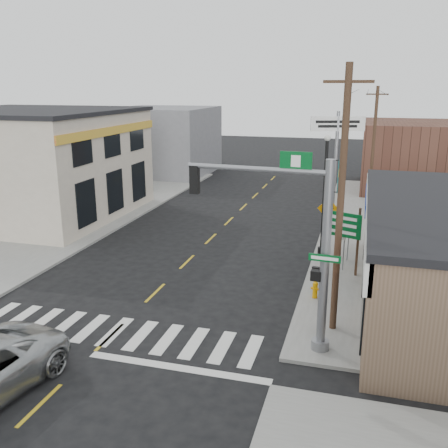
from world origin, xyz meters
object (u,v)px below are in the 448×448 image
(traffic_signal_pole, at_px, (301,236))
(guide_sign, at_px, (342,232))
(fire_hydrant, at_px, (315,289))
(utility_pole_far, at_px, (373,147))
(dance_center_sign, at_px, (337,140))
(bare_tree, at_px, (412,206))
(utility_pole_near, at_px, (341,201))
(lamp_post, at_px, (326,187))

(traffic_signal_pole, relative_size, guide_sign, 2.05)
(fire_hydrant, height_order, utility_pole_far, utility_pole_far)
(traffic_signal_pole, bearing_deg, dance_center_sign, 93.91)
(traffic_signal_pole, xyz_separation_m, bare_tree, (3.69, 5.57, -0.12))
(utility_pole_far, bearing_deg, fire_hydrant, -103.59)
(fire_hydrant, xyz_separation_m, dance_center_sign, (-0.12, 11.67, 4.80))
(utility_pole_near, bearing_deg, utility_pole_far, 93.84)
(guide_sign, xyz_separation_m, bare_tree, (2.70, -1.52, 1.71))
(lamp_post, distance_m, utility_pole_near, 8.28)
(guide_sign, height_order, dance_center_sign, dance_center_sign)
(lamp_post, relative_size, dance_center_sign, 0.88)
(traffic_signal_pole, xyz_separation_m, utility_pole_far, (2.26, 20.53, 0.43))
(guide_sign, relative_size, fire_hydrant, 4.45)
(guide_sign, height_order, bare_tree, bare_tree)
(guide_sign, height_order, fire_hydrant, guide_sign)
(dance_center_sign, bearing_deg, fire_hydrant, -107.38)
(guide_sign, xyz_separation_m, utility_pole_near, (0.08, -5.46, 2.65))
(guide_sign, height_order, lamp_post, lamp_post)
(dance_center_sign, height_order, utility_pole_near, utility_pole_near)
(fire_hydrant, bearing_deg, bare_tree, 22.95)
(bare_tree, relative_size, utility_pole_near, 0.52)
(fire_hydrant, bearing_deg, utility_pole_near, -70.22)
(bare_tree, relative_size, utility_pole_far, 0.57)
(guide_sign, bearing_deg, traffic_signal_pole, -75.75)
(lamp_post, height_order, utility_pole_near, utility_pole_near)
(traffic_signal_pole, height_order, fire_hydrant, traffic_signal_pole)
(traffic_signal_pole, xyz_separation_m, dance_center_sign, (0.07, 15.76, 1.34))
(traffic_signal_pole, bearing_deg, fire_hydrant, 91.57)
(traffic_signal_pole, relative_size, dance_center_sign, 0.94)
(traffic_signal_pole, relative_size, utility_pole_far, 0.78)
(fire_hydrant, relative_size, lamp_post, 0.12)
(utility_pole_near, distance_m, utility_pole_far, 18.94)
(dance_center_sign, bearing_deg, utility_pole_far, 47.37)
(lamp_post, bearing_deg, utility_pole_far, 98.42)
(lamp_post, xyz_separation_m, utility_pole_near, (1.07, -8.13, 1.14))
(traffic_signal_pole, height_order, dance_center_sign, dance_center_sign)
(traffic_signal_pole, distance_m, lamp_post, 9.77)
(fire_hydrant, height_order, lamp_post, lamp_post)
(guide_sign, distance_m, lamp_post, 3.22)
(bare_tree, height_order, utility_pole_near, utility_pole_near)
(guide_sign, height_order, utility_pole_near, utility_pole_near)
(traffic_signal_pole, height_order, utility_pole_far, utility_pole_far)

